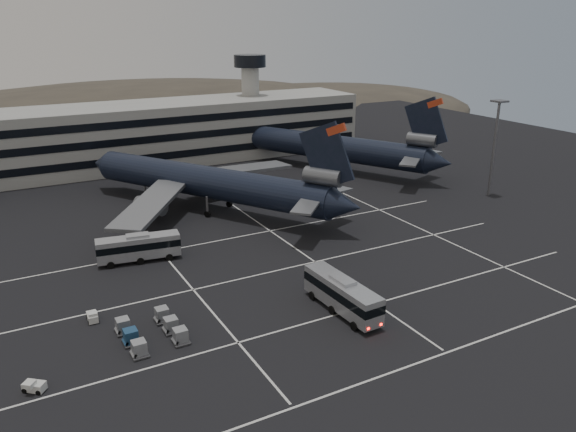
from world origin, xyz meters
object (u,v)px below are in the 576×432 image
object	(u,v)px
bus_far	(139,246)
uld_cluster	(151,331)
bus_near	(342,293)
tug_a	(92,317)
trijet_main	(211,182)

from	to	relation	value
bus_far	uld_cluster	bearing A→B (deg)	177.46
bus_near	tug_a	distance (m)	28.54
uld_cluster	trijet_main	bearing A→B (deg)	59.94
trijet_main	bus_near	world-z (taller)	trijet_main
bus_near	uld_cluster	xyz separation A→B (m)	(-21.11, 5.00, -1.53)
bus_near	trijet_main	bearing A→B (deg)	87.57
bus_far	tug_a	distance (m)	16.88
bus_far	trijet_main	bearing A→B (deg)	-38.35
trijet_main	tug_a	xyz separation A→B (m)	(-26.14, -30.10, -4.69)
bus_near	tug_a	size ratio (longest dim) A/B	6.07
bus_near	bus_far	size ratio (longest dim) A/B	1.04
bus_far	tug_a	size ratio (longest dim) A/B	5.83
trijet_main	bus_far	bearing A→B (deg)	-168.40
tug_a	uld_cluster	world-z (taller)	uld_cluster
trijet_main	bus_near	xyz separation A→B (m)	(-0.12, -41.68, -2.92)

